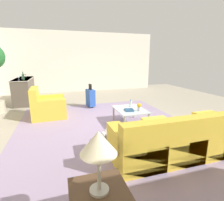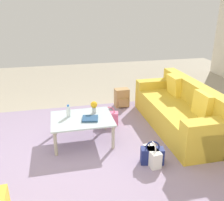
% 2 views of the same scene
% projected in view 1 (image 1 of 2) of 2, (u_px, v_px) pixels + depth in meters
% --- Properties ---
extents(ground_plane, '(12.00, 12.00, 0.00)m').
position_uv_depth(ground_plane, '(108.00, 121.00, 4.98)').
color(ground_plane, '#A89E89').
extents(wall_right, '(0.12, 8.00, 3.10)m').
position_uv_depth(wall_right, '(82.00, 62.00, 9.32)').
color(wall_right, silver).
rests_on(wall_right, ground).
extents(area_rug, '(5.20, 4.40, 0.01)m').
position_uv_depth(area_rug, '(107.00, 129.00, 4.36)').
color(area_rug, '#9984A3').
rests_on(area_rug, ground).
extents(couch, '(0.84, 2.22, 0.84)m').
position_uv_depth(couch, '(175.00, 142.00, 3.05)').
color(couch, gold).
rests_on(couch, ground).
extents(armchair, '(0.98, 0.99, 0.90)m').
position_uv_depth(armchair, '(46.00, 107.00, 5.26)').
color(armchair, gold).
rests_on(armchair, ground).
extents(coffee_table, '(0.97, 0.75, 0.42)m').
position_uv_depth(coffee_table, '(130.00, 111.00, 4.67)').
color(coffee_table, silver).
rests_on(coffee_table, ground).
extents(water_bottle, '(0.06, 0.06, 0.20)m').
position_uv_depth(water_bottle, '(131.00, 104.00, 4.85)').
color(water_bottle, silver).
rests_on(water_bottle, coffee_table).
extents(coffee_table_book, '(0.28, 0.27, 0.03)m').
position_uv_depth(coffee_table_book, '(129.00, 110.00, 4.52)').
color(coffee_table_book, navy).
rests_on(coffee_table_book, coffee_table).
extents(flower_vase, '(0.11, 0.11, 0.21)m').
position_uv_depth(flower_vase, '(139.00, 106.00, 4.47)').
color(flower_vase, '#B2B7BC').
rests_on(flower_vase, coffee_table).
extents(table_lamp, '(0.33, 0.33, 0.59)m').
position_uv_depth(table_lamp, '(98.00, 145.00, 1.48)').
color(table_lamp, '#ADA899').
rests_on(table_lamp, side_table).
extents(bar_console, '(1.85, 0.62, 0.97)m').
position_uv_depth(bar_console, '(24.00, 90.00, 6.99)').
color(bar_console, brown).
rests_on(bar_console, ground).
extents(wine_glass_leftmost, '(0.08, 0.08, 0.15)m').
position_uv_depth(wine_glass_leftmost, '(19.00, 77.00, 6.26)').
color(wine_glass_leftmost, silver).
rests_on(wine_glass_leftmost, bar_console).
extents(wine_glass_left_of_centre, '(0.08, 0.08, 0.15)m').
position_uv_depth(wine_glass_left_of_centre, '(22.00, 76.00, 6.66)').
color(wine_glass_left_of_centre, silver).
rests_on(wine_glass_left_of_centre, bar_console).
extents(wine_glass_right_of_centre, '(0.08, 0.08, 0.15)m').
position_uv_depth(wine_glass_right_of_centre, '(22.00, 75.00, 7.04)').
color(wine_glass_right_of_centre, silver).
rests_on(wine_glass_right_of_centre, bar_console).
extents(wine_glass_rightmost, '(0.08, 0.08, 0.15)m').
position_uv_depth(wine_glass_rightmost, '(25.00, 74.00, 7.44)').
color(wine_glass_rightmost, silver).
rests_on(wine_glass_rightmost, bar_console).
extents(wine_bottle_green, '(0.07, 0.07, 0.30)m').
position_uv_depth(wine_bottle_green, '(23.00, 77.00, 6.37)').
color(wine_bottle_green, '#194C23').
rests_on(wine_bottle_green, bar_console).
extents(suitcase_blue, '(0.44, 0.30, 0.85)m').
position_uv_depth(suitcase_blue, '(90.00, 97.00, 6.32)').
color(suitcase_blue, '#2851AD').
rests_on(suitcase_blue, ground).
extents(handbag_white, '(0.18, 0.34, 0.36)m').
position_uv_depth(handbag_white, '(109.00, 137.00, 3.67)').
color(handbag_white, white).
rests_on(handbag_white, ground).
extents(handbag_pink, '(0.34, 0.21, 0.36)m').
position_uv_depth(handbag_pink, '(157.00, 124.00, 4.35)').
color(handbag_pink, pink).
rests_on(handbag_pink, ground).
extents(handbag_navy, '(0.34, 0.21, 0.36)m').
position_uv_depth(handbag_navy, '(110.00, 137.00, 3.67)').
color(handbag_navy, navy).
rests_on(handbag_navy, ground).
extents(backpack_tan, '(0.31, 0.26, 0.40)m').
position_uv_depth(backpack_tan, '(196.00, 125.00, 4.15)').
color(backpack_tan, tan).
rests_on(backpack_tan, ground).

